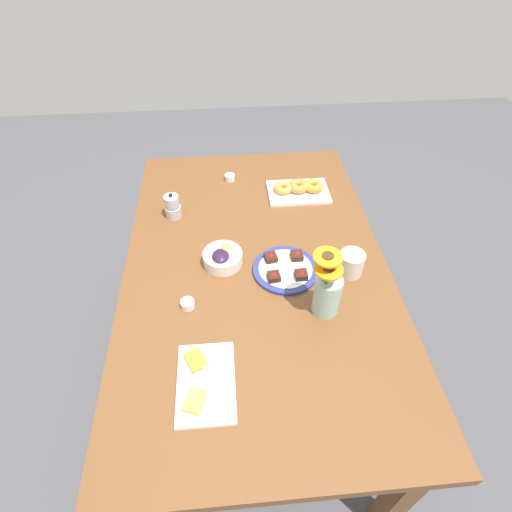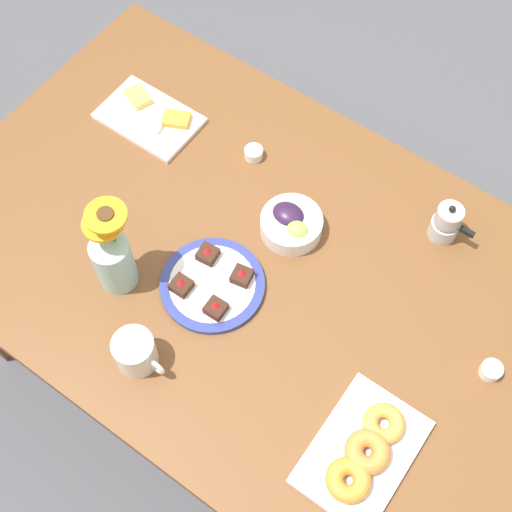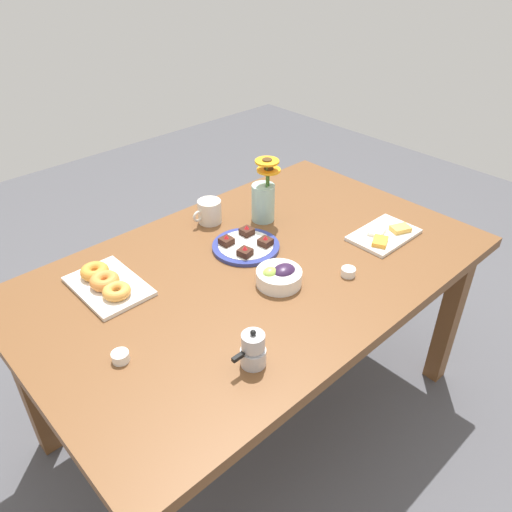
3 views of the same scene
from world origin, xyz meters
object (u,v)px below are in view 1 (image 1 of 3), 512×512
Objects in this scene: jam_cup_honey at (230,177)px; coffee_mug at (351,263)px; croissant_platter at (299,189)px; grape_bowl at (223,257)px; dessert_plate at (285,269)px; flower_vase at (327,292)px; jam_cup_berry at (188,304)px; dining_table at (256,278)px; moka_pot at (173,207)px; cheese_platter at (205,382)px.

coffee_mug is at bearing -146.81° from jam_cup_honey.
grape_bowl is at bearing 139.58° from croissant_platter.
flower_vase is at bearing -150.75° from dessert_plate.
dessert_plate is (0.14, -0.36, -0.00)m from jam_cup_berry.
croissant_platter reaches higher than dining_table.
croissant_platter is 0.34m from jam_cup_honey.
jam_cup_honey is 0.36m from moka_pot.
grape_bowl reaches higher than jam_cup_berry.
coffee_mug is 2.64× the size of jam_cup_berry.
dining_table is 0.38m from coffee_mug.
dining_table is 0.17m from grape_bowl.
dining_table is 0.15m from dessert_plate.
jam_cup_berry is 0.18× the size of flower_vase.
croissant_platter is at bearing -25.02° from cheese_platter.
cheese_platter is 5.42× the size of jam_cup_honey.
jam_cup_honey is at bearing 33.19° from coffee_mug.
jam_cup_honey is at bearing -13.01° from jam_cup_berry.
jam_cup_honey is 0.18× the size of flower_vase.
dining_table is at bearing -21.82° from cheese_platter.
cheese_platter is at bearing 173.74° from jam_cup_honey.
moka_pot is (0.80, 0.14, 0.04)m from cheese_platter.
jam_cup_honey is (0.13, 0.31, -0.01)m from croissant_platter.
grape_bowl is at bearing 175.02° from jam_cup_honey.
flower_vase is at bearing -96.49° from jam_cup_berry.
jam_cup_berry is at bearing 147.67° from grape_bowl.
jam_cup_honey is 0.40× the size of moka_pot.
coffee_mug is at bearing -100.39° from grape_bowl.
coffee_mug is at bearing -52.81° from cheese_platter.
jam_cup_honey is (0.57, 0.08, 0.10)m from dining_table.
cheese_platter is 5.42× the size of jam_cup_berry.
jam_cup_honey is at bearing 67.02° from croissant_platter.
grape_bowl is 0.24m from dessert_plate.
grape_bowl is 0.61× the size of dessert_plate.
coffee_mug is 0.52× the size of dessert_plate.
croissant_platter is at bearing 11.93° from coffee_mug.
dessert_plate is at bearing -68.96° from jam_cup_berry.
moka_pot is (0.30, 0.20, 0.02)m from grape_bowl.
grape_bowl is 0.37m from moka_pot.
coffee_mug reaches higher than croissant_platter.
flower_vase is 2.21× the size of moka_pot.
moka_pot is at bearing 102.03° from croissant_platter.
croissant_platter is at bearing -40.42° from grape_bowl.
jam_cup_berry is at bearing 126.50° from dining_table.
jam_cup_berry is 0.40× the size of moka_pot.
cheese_platter is at bearing 120.73° from flower_vase.
jam_cup_honey is (0.64, 0.42, -0.03)m from coffee_mug.
grape_bowl reaches higher than cheese_platter.
coffee_mug is 1.07× the size of moka_pot.
croissant_platter is 1.06× the size of flower_vase.
flower_vase is at bearing -160.33° from jam_cup_honey.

